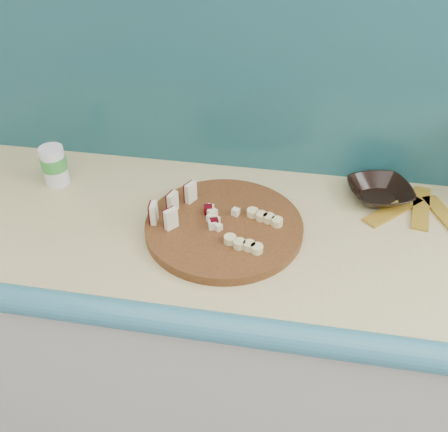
% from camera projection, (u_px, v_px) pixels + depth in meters
% --- Properties ---
extents(kitchen_counter, '(2.20, 0.63, 0.91)m').
position_uv_depth(kitchen_counter, '(329.00, 363.00, 1.43)').
color(kitchen_counter, beige).
rests_on(kitchen_counter, ground).
extents(backsplash, '(2.20, 0.02, 0.50)m').
position_uv_depth(backsplash, '(367.00, 89.00, 1.22)').
color(backsplash, teal).
rests_on(backsplash, kitchen_counter).
extents(cutting_board, '(0.47, 0.47, 0.02)m').
position_uv_depth(cutting_board, '(224.00, 227.00, 1.18)').
color(cutting_board, '#47200F').
rests_on(cutting_board, kitchen_counter).
extents(apple_wedges, '(0.09, 0.15, 0.05)m').
position_uv_depth(apple_wedges, '(172.00, 206.00, 1.18)').
color(apple_wedges, '#EEE9BE').
rests_on(apple_wedges, cutting_board).
extents(apple_chunks, '(0.05, 0.06, 0.02)m').
position_uv_depth(apple_chunks, '(215.00, 217.00, 1.17)').
color(apple_chunks, '#FAEAC8').
rests_on(apple_chunks, cutting_board).
extents(banana_slices, '(0.13, 0.15, 0.02)m').
position_uv_depth(banana_slices, '(255.00, 230.00, 1.13)').
color(banana_slices, '#E2D58A').
rests_on(banana_slices, cutting_board).
extents(brown_bowl, '(0.20, 0.20, 0.04)m').
position_uv_depth(brown_bowl, '(380.00, 192.00, 1.27)').
color(brown_bowl, black).
rests_on(brown_bowl, kitchen_counter).
extents(canister, '(0.07, 0.07, 0.11)m').
position_uv_depth(canister, '(54.00, 165.00, 1.31)').
color(canister, white).
rests_on(canister, kitchen_counter).
extents(banana_peel, '(0.26, 0.22, 0.01)m').
position_uv_depth(banana_peel, '(420.00, 212.00, 1.23)').
color(banana_peel, gold).
rests_on(banana_peel, kitchen_counter).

